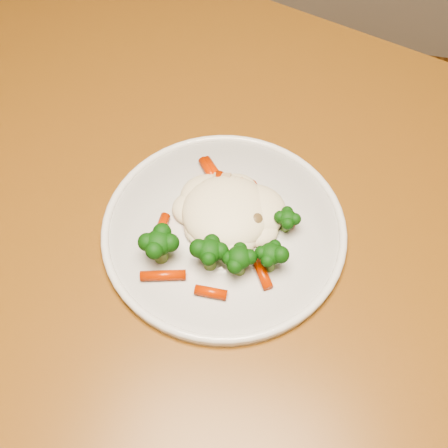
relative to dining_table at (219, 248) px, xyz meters
name	(u,v)px	position (x,y,z in m)	size (l,w,h in m)	color
dining_table	(219,248)	(0.00, 0.00, 0.00)	(1.45, 1.19, 0.75)	brown
plate	(224,230)	(0.01, -0.03, 0.10)	(0.30, 0.30, 0.01)	silver
meal	(224,222)	(0.02, -0.04, 0.13)	(0.18, 0.20, 0.05)	#F8EDC6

